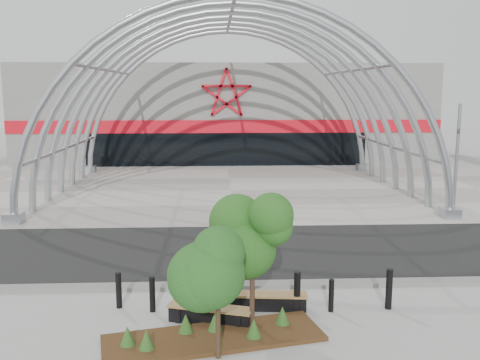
{
  "coord_description": "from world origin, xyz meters",
  "views": [
    {
      "loc": [
        -0.94,
        -15.79,
        5.97
      ],
      "look_at": [
        0.0,
        4.0,
        2.6
      ],
      "focal_mm": 40.0,
      "sensor_mm": 36.0,
      "label": 1
    }
  ],
  "objects_px": {
    "bench_0": "(210,315)",
    "bench_1": "(267,301)",
    "signal_pole": "(457,159)",
    "street_tree_1": "(252,224)",
    "bollard_2": "(297,292)",
    "street_tree_0": "(218,250)"
  },
  "relations": [
    {
      "from": "signal_pole",
      "to": "bollard_2",
      "type": "distance_m",
      "value": 14.08
    },
    {
      "from": "street_tree_1",
      "to": "bollard_2",
      "type": "bearing_deg",
      "value": 36.3
    },
    {
      "from": "street_tree_1",
      "to": "bench_1",
      "type": "relative_size",
      "value": 1.69
    },
    {
      "from": "bench_0",
      "to": "bollard_2",
      "type": "xyz_separation_m",
      "value": [
        2.35,
        0.6,
        0.33
      ]
    },
    {
      "from": "signal_pole",
      "to": "bench_1",
      "type": "relative_size",
      "value": 2.39
    },
    {
      "from": "signal_pole",
      "to": "bollard_2",
      "type": "relative_size",
      "value": 4.76
    },
    {
      "from": "street_tree_0",
      "to": "bollard_2",
      "type": "height_order",
      "value": "street_tree_0"
    },
    {
      "from": "bench_0",
      "to": "bench_1",
      "type": "relative_size",
      "value": 1.01
    },
    {
      "from": "signal_pole",
      "to": "bench_0",
      "type": "distance_m",
      "value": 16.15
    },
    {
      "from": "bench_0",
      "to": "bollard_2",
      "type": "bearing_deg",
      "value": 14.36
    },
    {
      "from": "bench_0",
      "to": "street_tree_0",
      "type": "bearing_deg",
      "value": -83.85
    },
    {
      "from": "street_tree_1",
      "to": "signal_pole",
      "type": "bearing_deg",
      "value": 48.0
    },
    {
      "from": "bollard_2",
      "to": "street_tree_1",
      "type": "bearing_deg",
      "value": -143.7
    },
    {
      "from": "street_tree_0",
      "to": "signal_pole",
      "type": "bearing_deg",
      "value": 49.16
    },
    {
      "from": "signal_pole",
      "to": "street_tree_0",
      "type": "xyz_separation_m",
      "value": [
        -11.21,
        -12.97,
        -0.27
      ]
    },
    {
      "from": "signal_pole",
      "to": "street_tree_1",
      "type": "xyz_separation_m",
      "value": [
        -10.35,
        -11.49,
        -0.08
      ]
    },
    {
      "from": "bench_0",
      "to": "bench_1",
      "type": "bearing_deg",
      "value": 27.95
    },
    {
      "from": "bench_0",
      "to": "bollard_2",
      "type": "relative_size",
      "value": 2.01
    },
    {
      "from": "signal_pole",
      "to": "street_tree_1",
      "type": "relative_size",
      "value": 1.41
    },
    {
      "from": "street_tree_1",
      "to": "street_tree_0",
      "type": "bearing_deg",
      "value": -120.35
    },
    {
      "from": "street_tree_0",
      "to": "street_tree_1",
      "type": "bearing_deg",
      "value": 59.65
    },
    {
      "from": "signal_pole",
      "to": "street_tree_1",
      "type": "distance_m",
      "value": 15.46
    }
  ]
}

